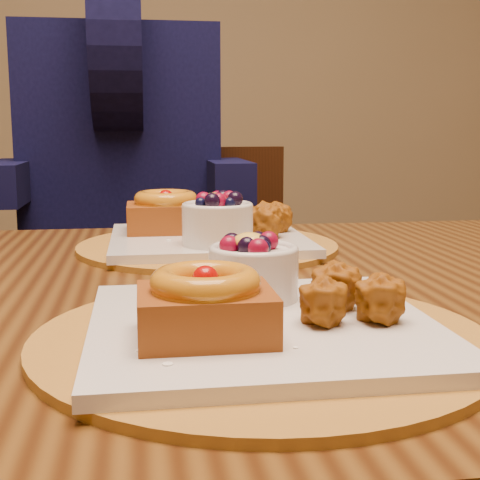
# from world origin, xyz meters

# --- Properties ---
(dining_table) EXTENTS (1.60, 0.90, 0.76)m
(dining_table) POSITION_xyz_m (0.02, 0.01, 0.68)
(dining_table) COLOR #351A09
(dining_table) RESTS_ON ground
(place_setting_near) EXTENTS (0.38, 0.38, 0.08)m
(place_setting_near) POSITION_xyz_m (0.01, -0.21, 0.78)
(place_setting_near) COLOR brown
(place_setting_near) RESTS_ON dining_table
(place_setting_far) EXTENTS (0.38, 0.38, 0.09)m
(place_setting_far) POSITION_xyz_m (0.01, 0.22, 0.78)
(place_setting_far) COLOR brown
(place_setting_far) RESTS_ON dining_table
(chair_far) EXTENTS (0.48, 0.48, 0.89)m
(chair_far) POSITION_xyz_m (0.07, 0.72, 0.49)
(chair_far) COLOR black
(chair_far) RESTS_ON ground
(diner) EXTENTS (0.55, 0.52, 0.89)m
(diner) POSITION_xyz_m (-0.12, 0.85, 0.95)
(diner) COLOR black
(diner) RESTS_ON ground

